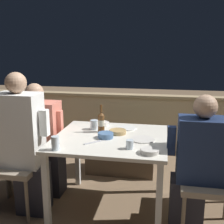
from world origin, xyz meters
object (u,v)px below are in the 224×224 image
person_navy_jumper (196,165)px  chair_left_near (5,155)px  chair_left_far (23,143)px  person_white_polo (24,144)px  chair_right_far (224,159)px  beer_bottle (101,122)px  person_coral_top (41,140)px  chair_right_near (222,172)px

person_navy_jumper → chair_left_near: bearing=179.5°
chair_left_near → chair_left_far: size_ratio=1.00×
chair_left_far → person_white_polo: bearing=-59.7°
person_white_polo → chair_right_far: bearing=9.1°
person_white_polo → beer_bottle: (0.68, 0.29, 0.17)m
chair_left_far → chair_right_far: (2.05, -0.06, 0.00)m
person_navy_jumper → chair_right_far: person_navy_jumper is taller
person_coral_top → chair_right_far: bearing=-2.0°
chair_left_near → beer_bottle: 0.97m
chair_left_near → chair_left_far: same height
chair_left_near → chair_right_near: same height
person_coral_top → chair_right_near: person_coral_top is taller
chair_right_near → chair_right_far: 0.32m
chair_left_far → person_coral_top: person_coral_top is taller
chair_left_far → beer_bottle: beer_bottle is taller
beer_bottle → person_white_polo: bearing=-156.7°
chair_left_near → person_coral_top: bearing=60.5°
person_coral_top → beer_bottle: person_coral_top is taller
chair_left_far → person_coral_top: size_ratio=0.77×
chair_left_near → chair_right_far: bearing=8.2°
person_coral_top → beer_bottle: 0.73m
person_white_polo → chair_left_far: size_ratio=1.47×
chair_right_near → person_navy_jumper: 0.21m
person_white_polo → person_coral_top: person_white_polo is taller
person_coral_top → chair_left_far: bearing=-180.0°
person_white_polo → chair_right_near: bearing=-0.5°
person_white_polo → beer_bottle: person_white_polo is taller
chair_right_near → beer_bottle: size_ratio=3.39×
chair_right_near → chair_right_far: same height
person_white_polo → person_navy_jumper: 1.56m
beer_bottle → chair_right_far: bearing=0.2°
person_white_polo → beer_bottle: size_ratio=4.98×
person_white_polo → chair_right_far: (1.84, 0.30, -0.12)m
person_coral_top → chair_right_near: bearing=-12.0°
person_coral_top → chair_right_far: size_ratio=1.31×
chair_right_near → person_navy_jumper: bearing=-180.0°
chair_left_far → person_coral_top: bearing=0.0°
person_white_polo → person_coral_top: bearing=90.1°
chair_left_near → person_coral_top: person_coral_top is taller
person_coral_top → chair_right_far: 1.84m
chair_right_near → beer_bottle: beer_bottle is taller
chair_left_far → person_coral_top: 0.21m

